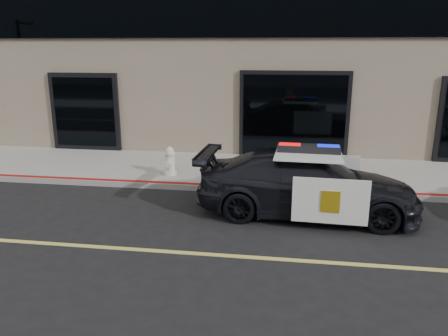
# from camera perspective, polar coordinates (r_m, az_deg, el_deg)

# --- Properties ---
(ground) EXTENTS (120.00, 120.00, 0.00)m
(ground) POSITION_cam_1_polar(r_m,az_deg,el_deg) (7.93, 16.36, -11.99)
(ground) COLOR black
(ground) RESTS_ON ground
(sidewalk_n) EXTENTS (60.00, 3.50, 0.15)m
(sidewalk_n) POSITION_cam_1_polar(r_m,az_deg,el_deg) (12.78, 13.36, -0.81)
(sidewalk_n) COLOR gray
(sidewalk_n) RESTS_ON ground
(police_car) EXTENTS (2.43, 4.95, 1.56)m
(police_car) POSITION_cam_1_polar(r_m,az_deg,el_deg) (9.71, 10.79, -1.99)
(police_car) COLOR black
(police_car) RESTS_ON ground
(fire_hydrant) EXTENTS (0.36, 0.50, 0.80)m
(fire_hydrant) POSITION_cam_1_polar(r_m,az_deg,el_deg) (12.12, -7.08, 0.83)
(fire_hydrant) COLOR silver
(fire_hydrant) RESTS_ON sidewalk_n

